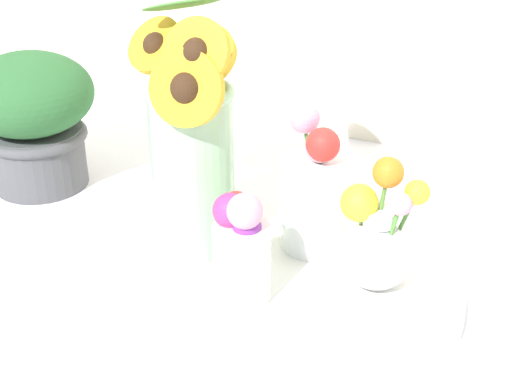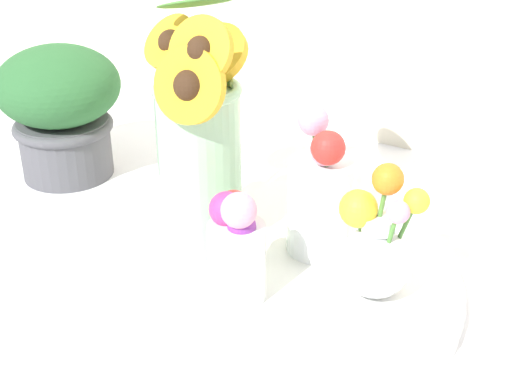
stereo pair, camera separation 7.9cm
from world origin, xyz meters
TOP-DOWN VIEW (x-y plane):
  - ground_plane at (0.00, 0.00)m, footprint 6.00×6.00m
  - serving_tray at (0.03, 0.05)m, footprint 0.49×0.49m
  - mason_jar_sunflowers at (-0.07, 0.08)m, footprint 0.23×0.18m
  - vase_small_center at (0.03, 0.00)m, footprint 0.07×0.06m
  - vase_bulb_right at (0.16, 0.09)m, footprint 0.09×0.08m
  - vase_small_back at (0.07, 0.14)m, footprint 0.08×0.08m
  - potted_plant at (-0.38, 0.16)m, footprint 0.19×0.19m

SIDE VIEW (x-z plane):
  - ground_plane at x=0.00m, z-range 0.00..0.00m
  - serving_tray at x=0.03m, z-range 0.00..0.02m
  - vase_bulb_right at x=0.16m, z-range 0.00..0.16m
  - vase_small_center at x=0.03m, z-range 0.02..0.15m
  - vase_small_back at x=0.07m, z-range 0.01..0.18m
  - potted_plant at x=-0.38m, z-range 0.01..0.22m
  - mason_jar_sunflowers at x=-0.07m, z-range -0.02..0.33m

